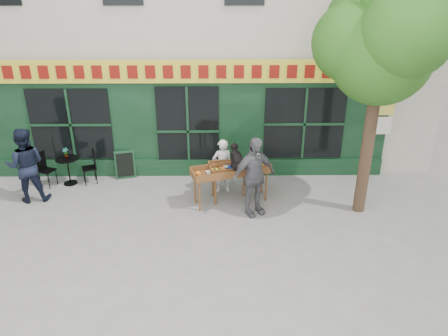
{
  "coord_description": "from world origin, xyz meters",
  "views": [
    {
      "loc": [
        0.88,
        -9.05,
        5.46
      ],
      "look_at": [
        0.97,
        0.5,
        1.06
      ],
      "focal_mm": 35.0,
      "sensor_mm": 36.0,
      "label": 1
    }
  ],
  "objects_px": {
    "book_cart_center": "(222,174)",
    "man_left": "(26,165)",
    "woman": "(222,166)",
    "book_cart_right": "(239,170)",
    "man_right": "(254,177)",
    "bistro_table": "(68,166)",
    "dog": "(237,157)"
  },
  "relations": [
    {
      "from": "book_cart_center",
      "to": "bistro_table",
      "type": "relative_size",
      "value": 2.13
    },
    {
      "from": "dog",
      "to": "man_right",
      "type": "xyz_separation_m",
      "value": [
        0.38,
        -0.46,
        -0.31
      ]
    },
    {
      "from": "dog",
      "to": "man_right",
      "type": "distance_m",
      "value": 0.67
    },
    {
      "from": "dog",
      "to": "man_right",
      "type": "height_order",
      "value": "man_right"
    },
    {
      "from": "bistro_table",
      "to": "man_left",
      "type": "bearing_deg",
      "value": -127.87
    },
    {
      "from": "dog",
      "to": "woman",
      "type": "bearing_deg",
      "value": 99.4
    },
    {
      "from": "book_cart_center",
      "to": "man_right",
      "type": "distance_m",
      "value": 0.91
    },
    {
      "from": "dog",
      "to": "bistro_table",
      "type": "height_order",
      "value": "dog"
    },
    {
      "from": "woman",
      "to": "book_cart_right",
      "type": "relative_size",
      "value": 0.94
    },
    {
      "from": "man_left",
      "to": "bistro_table",
      "type": "bearing_deg",
      "value": -140.22
    },
    {
      "from": "woman",
      "to": "man_right",
      "type": "height_order",
      "value": "man_right"
    },
    {
      "from": "book_cart_center",
      "to": "dog",
      "type": "distance_m",
      "value": 0.59
    },
    {
      "from": "book_cart_right",
      "to": "man_left",
      "type": "distance_m",
      "value": 5.34
    },
    {
      "from": "woman",
      "to": "book_cart_right",
      "type": "distance_m",
      "value": 0.6
    },
    {
      "from": "book_cart_center",
      "to": "man_left",
      "type": "xyz_separation_m",
      "value": [
        -4.91,
        0.23,
        0.15
      ]
    },
    {
      "from": "book_cart_right",
      "to": "bistro_table",
      "type": "distance_m",
      "value": 4.73
    },
    {
      "from": "book_cart_center",
      "to": "man_right",
      "type": "relative_size",
      "value": 0.82
    },
    {
      "from": "book_cart_right",
      "to": "man_left",
      "type": "xyz_separation_m",
      "value": [
        -5.34,
        -0.01,
        0.15
      ]
    },
    {
      "from": "book_cart_center",
      "to": "woman",
      "type": "relative_size",
      "value": 1.09
    },
    {
      "from": "book_cart_center",
      "to": "man_left",
      "type": "distance_m",
      "value": 4.92
    },
    {
      "from": "dog",
      "to": "book_cart_right",
      "type": "xyz_separation_m",
      "value": [
        0.08,
        0.29,
        -0.47
      ]
    },
    {
      "from": "dog",
      "to": "man_left",
      "type": "distance_m",
      "value": 5.27
    },
    {
      "from": "dog",
      "to": "book_cart_right",
      "type": "relative_size",
      "value": 0.38
    },
    {
      "from": "dog",
      "to": "woman",
      "type": "height_order",
      "value": "dog"
    },
    {
      "from": "book_cart_right",
      "to": "man_left",
      "type": "bearing_deg",
      "value": 171.27
    },
    {
      "from": "book_cart_center",
      "to": "woman",
      "type": "distance_m",
      "value": 0.66
    },
    {
      "from": "book_cart_center",
      "to": "dog",
      "type": "bearing_deg",
      "value": -25.3
    },
    {
      "from": "woman",
      "to": "book_cart_right",
      "type": "height_order",
      "value": "woman"
    },
    {
      "from": "woman",
      "to": "bistro_table",
      "type": "distance_m",
      "value": 4.24
    },
    {
      "from": "book_cart_right",
      "to": "bistro_table",
      "type": "xyz_separation_m",
      "value": [
        -4.64,
        0.89,
        -0.28
      ]
    },
    {
      "from": "man_right",
      "to": "man_left",
      "type": "bearing_deg",
      "value": 143.69
    },
    {
      "from": "man_left",
      "to": "book_cart_center",
      "type": "bearing_deg",
      "value": 165.0
    }
  ]
}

